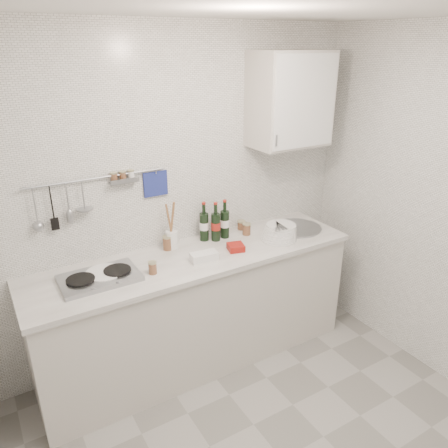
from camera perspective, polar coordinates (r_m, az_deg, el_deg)
name	(u,v)px	position (r m, az deg, el deg)	size (l,w,h in m)	color
ceiling	(316,0)	(1.93, 11.90, 26.69)	(3.00, 3.00, 0.00)	silver
back_wall	(176,200)	(3.31, -6.31, 3.08)	(3.00, 0.02, 2.50)	silver
counter	(198,311)	(3.43, -3.47, -11.30)	(2.44, 0.64, 0.96)	beige
wall_rail	(95,192)	(3.04, -16.44, 3.99)	(0.98, 0.09, 0.34)	#93969B
wall_cabinet	(290,99)	(3.46, 8.66, 15.78)	(0.60, 0.38, 0.70)	beige
plate_stack_hob	(104,275)	(2.99, -15.45, -6.39)	(0.26, 0.26, 0.04)	#4862A3
plate_stack_sink	(280,232)	(3.45, 7.29, -1.08)	(0.30, 0.28, 0.12)	white
wine_bottles	(215,221)	(3.37, -1.20, 0.43)	(0.24, 0.12, 0.31)	black
butter_dish	(204,256)	(3.10, -2.63, -4.25)	(0.19, 0.10, 0.06)	white
strawberry_punnet	(236,247)	(3.24, 1.55, -3.05)	(0.11, 0.11, 0.05)	#AC1E13
utensil_crock	(172,237)	(3.27, -6.82, -1.73)	(0.09, 0.09, 0.37)	white
jar_a	(167,243)	(3.27, -7.42, -2.46)	(0.07, 0.07, 0.11)	brown
jar_b	(241,225)	(3.60, 2.29, -0.12)	(0.07, 0.07, 0.07)	brown
jar_c	(247,229)	(3.50, 2.97, -0.65)	(0.07, 0.07, 0.10)	brown
jar_d	(153,268)	(2.95, -9.31, -5.64)	(0.06, 0.06, 0.09)	brown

